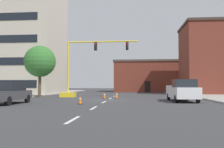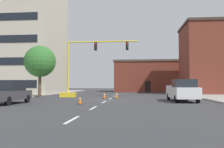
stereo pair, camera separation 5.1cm
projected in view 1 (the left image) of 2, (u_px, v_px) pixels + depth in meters
name	position (u px, v px, depth m)	size (l,w,h in m)	color
ground_plane	(108.00, 100.00, 24.77)	(160.00, 160.00, 0.00)	#38383A
sidewalk_left	(22.00, 95.00, 33.90)	(6.00, 56.00, 0.14)	#B2ADA3
sidewalk_right	(214.00, 96.00, 31.57)	(6.00, 56.00, 0.14)	#9E998E
lane_stripe_seg_0	(73.00, 120.00, 10.84)	(0.16, 2.40, 0.01)	silver
lane_stripe_seg_1	(94.00, 108.00, 16.32)	(0.16, 2.40, 0.01)	silver
lane_stripe_seg_2	(104.00, 102.00, 21.79)	(0.16, 2.40, 0.01)	silver
lane_stripe_seg_3	(110.00, 99.00, 27.26)	(0.16, 2.40, 0.01)	silver
lane_stripe_seg_4	(114.00, 96.00, 32.73)	(0.16, 2.40, 0.01)	silver
lane_stripe_seg_5	(117.00, 95.00, 38.20)	(0.16, 2.40, 0.01)	silver
building_tall_left	(15.00, 25.00, 41.69)	(15.31, 11.36, 23.02)	beige
building_brick_center	(146.00, 77.00, 53.87)	(13.60, 10.14, 6.50)	brown
traffic_signal_gantry	(78.00, 79.00, 30.47)	(9.44, 1.20, 6.83)	yellow
tree_left_near	(40.00, 62.00, 30.24)	(3.79, 3.79, 6.24)	brown
pickup_truck_white	(182.00, 91.00, 22.63)	(2.22, 5.48, 1.99)	white
sedan_dark_gray_near_left	(9.00, 93.00, 19.77)	(1.96, 4.54, 1.74)	#3D3D42
traffic_cone_roadside_a	(104.00, 96.00, 27.12)	(0.36, 0.36, 0.67)	black
traffic_cone_roadside_b	(80.00, 100.00, 19.50)	(0.36, 0.36, 0.67)	black
traffic_cone_roadside_c	(117.00, 95.00, 27.31)	(0.36, 0.36, 0.72)	black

